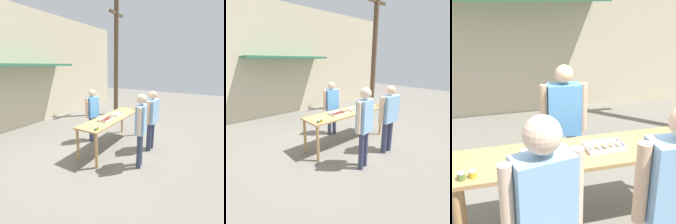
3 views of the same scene
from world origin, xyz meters
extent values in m
plane|color=slate|center=(0.00, 0.00, 0.00)|extent=(24.00, 24.00, 0.00)
cube|color=beige|center=(0.00, 4.00, 2.25)|extent=(12.00, 0.12, 4.50)
cube|color=#2D704C|center=(0.00, 3.45, 2.40)|extent=(3.20, 1.00, 0.08)
cube|color=tan|center=(0.00, 0.00, 0.91)|extent=(2.51, 0.70, 0.04)
cylinder|color=tan|center=(-1.19, -0.28, 0.44)|extent=(0.07, 0.07, 0.89)
cylinder|color=tan|center=(1.19, -0.28, 0.44)|extent=(0.07, 0.07, 0.89)
cylinder|color=tan|center=(-1.19, 0.28, 0.44)|extent=(0.07, 0.07, 0.89)
cylinder|color=tan|center=(1.19, 0.28, 0.44)|extent=(0.07, 0.07, 0.89)
cube|color=silver|center=(-0.33, 0.00, 0.93)|extent=(0.47, 0.27, 0.01)
cube|color=silver|center=(-0.33, -0.13, 0.95)|extent=(0.47, 0.01, 0.03)
cube|color=silver|center=(-0.33, 0.13, 0.95)|extent=(0.47, 0.01, 0.03)
cube|color=silver|center=(-0.56, 0.00, 0.95)|extent=(0.01, 0.27, 0.03)
cube|color=silver|center=(-0.10, 0.00, 0.95)|extent=(0.01, 0.27, 0.03)
cylinder|color=brown|center=(-0.53, 0.00, 0.95)|extent=(0.04, 0.14, 0.03)
cylinder|color=brown|center=(-0.48, 0.00, 0.95)|extent=(0.03, 0.13, 0.03)
cylinder|color=brown|center=(-0.44, 0.01, 0.95)|extent=(0.04, 0.15, 0.03)
cylinder|color=brown|center=(-0.40, 0.00, 0.95)|extent=(0.03, 0.14, 0.02)
cylinder|color=brown|center=(-0.35, 0.00, 0.95)|extent=(0.03, 0.12, 0.03)
cylinder|color=brown|center=(-0.31, 0.00, 0.95)|extent=(0.04, 0.14, 0.03)
cylinder|color=brown|center=(-0.27, -0.01, 0.95)|extent=(0.04, 0.13, 0.03)
cylinder|color=brown|center=(-0.22, 0.01, 0.95)|extent=(0.04, 0.14, 0.03)
cylinder|color=brown|center=(-0.18, 0.01, 0.95)|extent=(0.04, 0.11, 0.03)
cylinder|color=brown|center=(-0.13, 0.00, 0.95)|extent=(0.03, 0.12, 0.02)
cube|color=silver|center=(0.29, 0.00, 0.93)|extent=(0.42, 0.25, 0.01)
cube|color=silver|center=(0.29, -0.12, 0.95)|extent=(0.42, 0.01, 0.03)
cube|color=silver|center=(0.29, 0.12, 0.95)|extent=(0.42, 0.01, 0.03)
cube|color=silver|center=(0.09, 0.00, 0.95)|extent=(0.01, 0.25, 0.03)
cube|color=silver|center=(0.50, 0.00, 0.95)|extent=(0.01, 0.25, 0.03)
ellipsoid|color=beige|center=(0.14, 0.01, 0.96)|extent=(0.07, 0.11, 0.04)
ellipsoid|color=beige|center=(0.22, 0.00, 0.96)|extent=(0.07, 0.12, 0.04)
ellipsoid|color=beige|center=(0.29, 0.00, 0.96)|extent=(0.08, 0.13, 0.05)
ellipsoid|color=beige|center=(0.37, 0.01, 0.96)|extent=(0.06, 0.10, 0.05)
ellipsoid|color=beige|center=(0.44, 0.01, 0.96)|extent=(0.06, 0.11, 0.04)
cylinder|color=#567A38|center=(-1.12, -0.23, 0.96)|extent=(0.07, 0.07, 0.06)
cylinder|color=#B2B2B7|center=(-1.12, -0.23, 0.99)|extent=(0.07, 0.07, 0.01)
cylinder|color=gold|center=(-1.03, -0.22, 0.96)|extent=(0.07, 0.07, 0.06)
cylinder|color=#B2B2B7|center=(-1.03, -0.22, 0.99)|extent=(0.07, 0.07, 0.01)
cylinder|color=#DBC67A|center=(1.11, -0.22, 0.98)|extent=(0.09, 0.09, 0.11)
cylinder|color=#333851|center=(-0.02, 0.77, 0.40)|extent=(0.12, 0.12, 0.80)
cylinder|color=#333851|center=(0.16, 0.75, 0.40)|extent=(0.12, 0.12, 0.80)
cube|color=#5193D1|center=(0.07, 0.76, 1.12)|extent=(0.42, 0.26, 0.63)
sphere|color=#DBAD89|center=(0.07, 0.76, 1.56)|extent=(0.22, 0.22, 0.22)
cylinder|color=#DBAD89|center=(-0.18, 0.78, 1.14)|extent=(0.09, 0.09, 0.60)
cylinder|color=#DBAD89|center=(0.31, 0.73, 1.14)|extent=(0.09, 0.09, 0.60)
cylinder|color=#333851|center=(-0.50, -1.11, 0.43)|extent=(0.11, 0.11, 0.85)
cylinder|color=#333851|center=(-0.67, -1.14, 0.43)|extent=(0.11, 0.11, 0.85)
cube|color=#84B2DB|center=(-0.59, -1.12, 1.19)|extent=(0.41, 0.27, 0.67)
sphere|color=beige|center=(-0.59, -1.12, 1.66)|extent=(0.23, 0.23, 0.23)
cylinder|color=beige|center=(-0.36, -1.08, 1.21)|extent=(0.08, 0.08, 0.64)
cylinder|color=beige|center=(-0.81, -1.17, 1.21)|extent=(0.08, 0.08, 0.64)
cylinder|color=#333851|center=(0.51, -1.05, 0.41)|extent=(0.14, 0.14, 0.82)
cylinder|color=#333851|center=(0.31, -1.04, 0.41)|extent=(0.14, 0.14, 0.82)
cube|color=#84B2DB|center=(0.41, -1.05, 1.15)|extent=(0.47, 0.28, 0.65)
sphere|color=#DBAD89|center=(0.41, -1.05, 1.60)|extent=(0.22, 0.22, 0.22)
cylinder|color=#DBAD89|center=(0.69, -1.06, 1.16)|extent=(0.10, 0.10, 0.62)
cylinder|color=#DBAD89|center=(0.13, -1.03, 1.16)|extent=(0.10, 0.10, 0.62)
cylinder|color=brown|center=(3.28, 1.73, 2.61)|extent=(0.21, 0.21, 5.22)
cube|color=brown|center=(3.28, 1.73, 4.59)|extent=(1.10, 0.10, 0.10)
camera|label=1|loc=(-4.18, -2.50, 2.39)|focal=28.00mm
camera|label=2|loc=(-3.22, -3.32, 2.27)|focal=28.00mm
camera|label=3|loc=(-0.90, -2.70, 2.37)|focal=50.00mm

